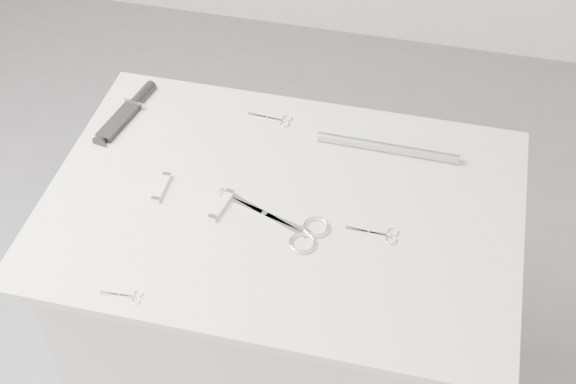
% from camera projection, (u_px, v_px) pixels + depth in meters
% --- Properties ---
extents(plinth, '(0.90, 0.60, 0.90)m').
position_uv_depth(plinth, '(283.00, 332.00, 2.02)').
color(plinth, silver).
rests_on(plinth, ground).
extents(display_board, '(1.00, 0.70, 0.02)m').
position_uv_depth(display_board, '(282.00, 207.00, 1.69)').
color(display_board, beige).
rests_on(display_board, plinth).
extents(large_shears, '(0.25, 0.14, 0.01)m').
position_uv_depth(large_shears, '(293.00, 227.00, 1.63)').
color(large_shears, silver).
rests_on(large_shears, display_board).
extents(embroidery_scissors_a, '(0.11, 0.05, 0.00)m').
position_uv_depth(embroidery_scissors_a, '(381.00, 234.00, 1.62)').
color(embroidery_scissors_a, silver).
rests_on(embroidery_scissors_a, display_board).
extents(embroidery_scissors_b, '(0.10, 0.05, 0.00)m').
position_uv_depth(embroidery_scissors_b, '(277.00, 119.00, 1.87)').
color(embroidery_scissors_b, silver).
rests_on(embroidery_scissors_b, display_board).
extents(tiny_scissors, '(0.08, 0.03, 0.00)m').
position_uv_depth(tiny_scissors, '(127.00, 296.00, 1.51)').
color(tiny_scissors, silver).
rests_on(tiny_scissors, display_board).
extents(sheathed_knife, '(0.07, 0.22, 0.03)m').
position_uv_depth(sheathed_knife, '(130.00, 109.00, 1.89)').
color(sheathed_knife, black).
rests_on(sheathed_knife, display_board).
extents(pocket_knife_a, '(0.02, 0.09, 0.01)m').
position_uv_depth(pocket_knife_a, '(161.00, 188.00, 1.71)').
color(pocket_knife_a, beige).
rests_on(pocket_knife_a, display_board).
extents(pocket_knife_b, '(0.04, 0.09, 0.01)m').
position_uv_depth(pocket_knife_b, '(221.00, 205.00, 1.67)').
color(pocket_knife_b, beige).
rests_on(pocket_knife_b, display_board).
extents(metal_rail, '(0.32, 0.03, 0.02)m').
position_uv_depth(metal_rail, '(387.00, 148.00, 1.79)').
color(metal_rail, '#999BA1').
rests_on(metal_rail, display_board).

